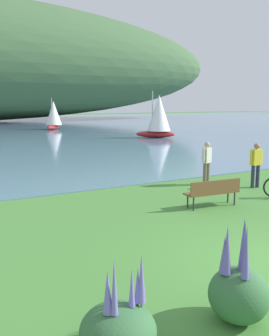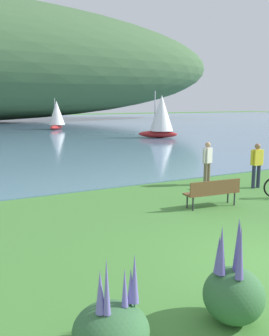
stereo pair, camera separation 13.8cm
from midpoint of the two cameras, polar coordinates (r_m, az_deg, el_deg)
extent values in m
cube|color=brown|center=(12.11, 11.20, -3.63)|extent=(1.84, 0.64, 0.05)
cube|color=brown|center=(11.90, 11.81, -2.79)|extent=(1.80, 0.20, 0.40)
cylinder|color=#2D2D33|center=(11.89, 7.66, -4.90)|extent=(0.05, 0.05, 0.45)
cylinder|color=#2D2D33|center=(12.74, 13.56, -4.09)|extent=(0.05, 0.05, 0.45)
cylinder|color=#2D2D33|center=(11.62, 8.53, -5.27)|extent=(0.05, 0.05, 0.45)
cylinder|color=#2D2D33|center=(12.48, 14.49, -4.42)|extent=(0.05, 0.05, 0.45)
cylinder|color=#72604C|center=(15.18, 10.26, -0.91)|extent=(0.14, 0.14, 0.88)
cylinder|color=#72604C|center=(15.39, 10.71, -0.79)|extent=(0.14, 0.14, 0.88)
cube|color=silver|center=(15.17, 10.57, 1.90)|extent=(0.43, 0.34, 0.60)
sphere|color=tan|center=(15.11, 10.62, 3.48)|extent=(0.22, 0.22, 0.22)
cylinder|color=silver|center=(14.94, 10.07, 1.80)|extent=(0.09, 0.09, 0.56)
cylinder|color=silver|center=(15.39, 11.06, 2.00)|extent=(0.09, 0.09, 0.56)
cylinder|color=#282D47|center=(15.12, 17.11, -1.24)|extent=(0.14, 0.14, 0.88)
cylinder|color=#282D47|center=(15.28, 17.78, -1.16)|extent=(0.14, 0.14, 0.88)
cube|color=yellow|center=(15.08, 17.59, 1.56)|extent=(0.39, 0.24, 0.60)
sphere|color=#9E7051|center=(15.03, 17.67, 3.14)|extent=(0.22, 0.22, 0.22)
cylinder|color=yellow|center=(14.91, 16.86, 1.50)|extent=(0.09, 0.09, 0.56)
cylinder|color=yellow|center=(15.26, 18.31, 1.61)|extent=(0.09, 0.09, 0.56)
ellipsoid|color=#386B3D|center=(5.30, -3.30, -23.25)|extent=(1.00, 1.00, 0.68)
cylinder|color=#386B3D|center=(5.03, -3.85, -21.71)|extent=(0.02, 0.02, 0.12)
cone|color=#7A6BC6|center=(4.82, -3.91, -17.35)|extent=(0.09, 0.09, 0.74)
cylinder|color=#386B3D|center=(5.06, -4.83, -21.49)|extent=(0.02, 0.02, 0.12)
cone|color=#7A6BC6|center=(4.89, -4.89, -18.06)|extent=(0.13, 0.13, 0.56)
cylinder|color=#386B3D|center=(5.26, 0.25, -20.13)|extent=(0.02, 0.02, 0.12)
cone|color=#7A6BC6|center=(5.07, 0.25, -16.24)|extent=(0.12, 0.12, 0.67)
cylinder|color=#386B3D|center=(5.18, -1.21, -20.66)|extent=(0.02, 0.02, 0.12)
cone|color=#7A6BC6|center=(5.02, -1.22, -17.50)|extent=(0.09, 0.09, 0.52)
cylinder|color=#386B3D|center=(5.27, -0.32, -20.09)|extent=(0.02, 0.02, 0.12)
cone|color=#7A6BC6|center=(5.13, -0.32, -17.20)|extent=(0.10, 0.10, 0.48)
ellipsoid|color=#386B3D|center=(6.11, 14.76, -17.95)|extent=(0.91, 0.91, 0.83)
cylinder|color=#386B3D|center=(5.86, 12.88, -15.75)|extent=(0.02, 0.02, 0.12)
cone|color=#6B5BB7|center=(5.69, 13.05, -11.88)|extent=(0.14, 0.14, 0.73)
cylinder|color=#386B3D|center=(5.79, 15.51, -16.21)|extent=(0.02, 0.02, 0.12)
cone|color=#6B5BB7|center=(5.61, 15.72, -12.06)|extent=(0.12, 0.12, 0.78)
cylinder|color=#386B3D|center=(5.98, 15.18, -15.33)|extent=(0.02, 0.02, 0.12)
cone|color=#6B5BB7|center=(5.79, 15.39, -11.05)|extent=(0.14, 0.14, 0.83)
cylinder|color=#386B3D|center=(5.90, 12.55, -15.59)|extent=(0.02, 0.02, 0.12)
cone|color=#6B5BB7|center=(5.76, 12.68, -12.55)|extent=(0.15, 0.15, 0.55)
cylinder|color=#386B3D|center=(5.95, 15.31, -15.44)|extent=(0.02, 0.02, 0.12)
cone|color=#6B5BB7|center=(5.78, 15.52, -11.36)|extent=(0.14, 0.14, 0.79)
ellipsoid|color=#B22323|center=(34.85, 3.02, 5.10)|extent=(3.37, 3.10, 0.63)
cylinder|color=#B2B2B2|center=(34.79, 2.59, 8.56)|extent=(0.09, 0.09, 3.58)
cone|color=white|center=(34.70, 3.60, 8.26)|extent=(3.00, 3.00, 3.22)
ellipsoid|color=#B22323|center=(46.25, -12.21, 6.02)|extent=(2.63, 3.00, 0.55)
cylinder|color=#B2B2B2|center=(45.94, -12.40, 8.28)|extent=(0.08, 0.08, 3.13)
cone|color=white|center=(46.44, -12.15, 8.11)|extent=(2.61, 2.61, 2.82)
camera|label=1|loc=(0.07, -90.30, -0.05)|focal=40.55mm
camera|label=2|loc=(0.07, 89.70, 0.05)|focal=40.55mm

